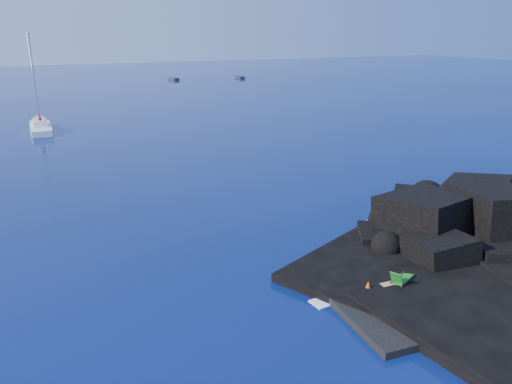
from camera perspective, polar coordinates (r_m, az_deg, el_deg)
ground at (r=22.40m, az=11.10°, el=-15.63°), size 400.00×400.00×0.00m
headland at (r=32.83m, az=26.15°, el=-5.98°), size 24.00×24.00×3.60m
beach at (r=25.39m, az=18.65°, el=-12.00°), size 9.08×6.86×0.70m
surf_foam at (r=28.57m, az=12.98°, el=-8.01°), size 10.00×8.00×0.06m
sailboat at (r=70.41m, az=-23.35°, el=6.36°), size 2.87×11.80×12.29m
deck_chair at (r=25.70m, az=16.43°, el=-9.12°), size 1.75×1.27×1.10m
towel at (r=25.41m, az=14.81°, el=-10.62°), size 1.93×1.03×0.05m
sunbather at (r=25.34m, az=14.84°, el=-10.30°), size 1.80×0.64×0.27m
marker_cone at (r=24.73m, az=12.68°, el=-10.55°), size 0.47×0.47×0.61m
distant_boat_a at (r=138.63m, az=-9.39°, el=12.52°), size 1.77×4.62×0.60m
distant_boat_b at (r=142.02m, az=-1.85°, el=12.87°), size 1.77×4.48×0.58m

